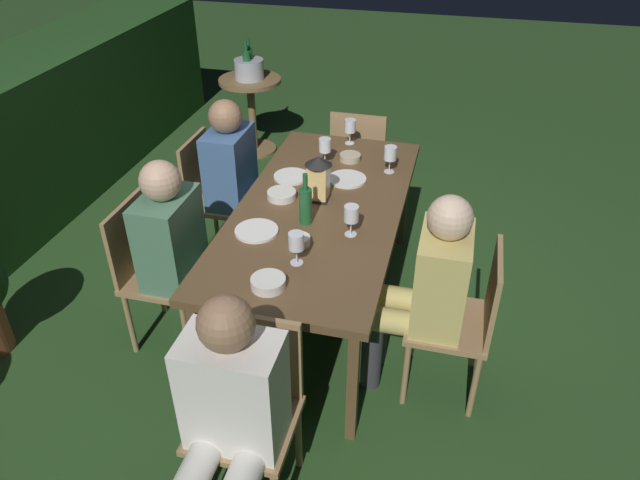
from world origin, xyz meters
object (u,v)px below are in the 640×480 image
at_px(person_in_blue, 240,177).
at_px(ice_bucket, 249,67).
at_px(chair_side_right_a, 154,267).
at_px(plate_a, 257,231).
at_px(wine_glass_c, 351,215).
at_px(bowl_bread, 350,157).
at_px(chair_head_far, 360,158).
at_px(person_in_mustard, 427,287).
at_px(wine_glass_b, 390,155).
at_px(chair_side_right_b, 214,193).
at_px(green_bottle_on_table, 306,205).
at_px(person_in_cream, 229,416).
at_px(bowl_olives, 299,240).
at_px(person_in_green, 183,250).
at_px(wine_glass_a, 350,127).
at_px(chair_side_left_a, 463,317).
at_px(side_table, 251,103).
at_px(plate_b, 347,179).
at_px(chair_head_near, 249,403).
at_px(lantern_centerpiece, 318,176).
at_px(dining_table, 320,215).
at_px(wine_glass_e, 296,243).
at_px(wine_glass_d, 325,146).
at_px(plate_c, 291,176).
at_px(bowl_dip, 282,194).
at_px(bowl_salad, 268,282).

relative_size(person_in_blue, ice_bucket, 3.35).
height_order(chair_side_right_a, plate_a, chair_side_right_a).
xyz_separation_m(wine_glass_c, bowl_bread, (0.85, 0.18, -0.10)).
height_order(chair_head_far, plate_a, chair_head_far).
relative_size(person_in_mustard, wine_glass_b, 6.80).
height_order(chair_side_right_b, green_bottle_on_table, green_bottle_on_table).
relative_size(person_in_cream, person_in_mustard, 1.00).
relative_size(green_bottle_on_table, bowl_olives, 2.63).
height_order(person_in_green, wine_glass_a, person_in_green).
distance_m(person_in_green, wine_glass_a, 1.46).
bearing_deg(chair_side_right_b, chair_side_left_a, -117.08).
height_order(person_in_cream, side_table, person_in_cream).
xyz_separation_m(chair_side_right_b, green_bottle_on_table, (-0.61, -0.81, 0.38)).
distance_m(person_in_blue, side_table, 1.78).
bearing_deg(plate_b, person_in_cream, 177.30).
bearing_deg(chair_head_near, lantern_centerpiece, 1.32).
bearing_deg(chair_head_far, dining_table, 180.00).
xyz_separation_m(wine_glass_b, side_table, (1.60, 1.50, -0.41)).
height_order(person_in_mustard, wine_glass_a, person_in_mustard).
xyz_separation_m(wine_glass_e, ice_bucket, (2.66, 1.21, -0.07)).
xyz_separation_m(dining_table, wine_glass_c, (-0.24, -0.22, 0.17)).
bearing_deg(chair_side_left_a, wine_glass_b, 29.48).
relative_size(person_in_green, green_bottle_on_table, 3.96).
bearing_deg(bowl_bread, plate_b, -171.86).
distance_m(wine_glass_e, side_table, 2.95).
relative_size(bowl_olives, side_table, 0.16).
bearing_deg(plate_b, green_bottle_on_table, 167.61).
height_order(lantern_centerpiece, wine_glass_d, lantern_centerpiece).
bearing_deg(wine_glass_b, plate_c, 111.30).
bearing_deg(person_in_blue, bowl_dip, -133.57).
xyz_separation_m(person_in_blue, wine_glass_d, (0.10, -0.55, 0.23)).
bearing_deg(bowl_bread, chair_side_right_b, 101.59).
bearing_deg(wine_glass_b, chair_side_right_b, 93.97).
height_order(person_in_blue, plate_c, person_in_blue).
bearing_deg(wine_glass_b, bowl_bread, 69.15).
xyz_separation_m(chair_side_right_b, person_in_cream, (-1.83, -0.84, 0.15)).
bearing_deg(bowl_salad, plate_a, 25.92).
height_order(plate_a, plate_c, same).
xyz_separation_m(wine_glass_e, bowl_salad, (-0.21, 0.07, -0.09)).
bearing_deg(person_in_green, green_bottle_on_table, -67.82).
bearing_deg(chair_side_right_a, chair_head_far, -27.24).
distance_m(chair_side_right_b, side_table, 1.72).
bearing_deg(green_bottle_on_table, chair_side_right_a, 107.19).
height_order(lantern_centerpiece, ice_bucket, ice_bucket).
distance_m(chair_head_far, wine_glass_d, 0.79).
bearing_deg(chair_side_right_a, wine_glass_e, -97.61).
distance_m(person_in_cream, bowl_olives, 1.02).
bearing_deg(plate_a, lantern_centerpiece, -28.55).
bearing_deg(bowl_bread, lantern_centerpiece, 172.20).
distance_m(chair_side_right_a, wine_glass_e, 0.95).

